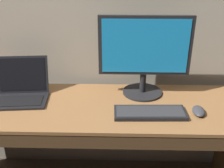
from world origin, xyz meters
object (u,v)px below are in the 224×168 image
(laptop_black, at_px, (21,89))
(computer_mouse, at_px, (199,111))
(wired_keyboard, at_px, (150,113))
(external_monitor, at_px, (145,53))

(laptop_black, relative_size, computer_mouse, 2.98)
(wired_keyboard, xyz_separation_m, computer_mouse, (0.28, 0.02, 0.01))
(laptop_black, bearing_deg, wired_keyboard, -13.08)
(computer_mouse, bearing_deg, wired_keyboard, -169.93)
(laptop_black, distance_m, external_monitor, 0.80)
(wired_keyboard, bearing_deg, external_monitor, 95.11)
(wired_keyboard, height_order, computer_mouse, computer_mouse)
(external_monitor, height_order, wired_keyboard, external_monitor)
(laptop_black, xyz_separation_m, wired_keyboard, (0.79, -0.18, -0.05))
(computer_mouse, bearing_deg, laptop_black, 177.69)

